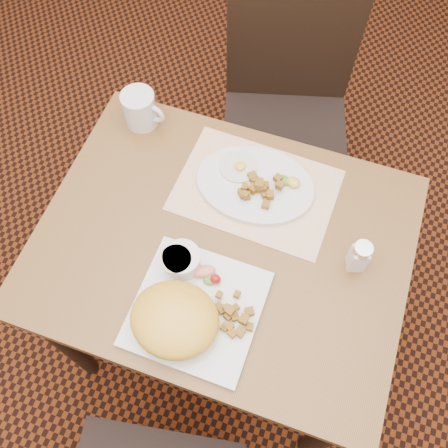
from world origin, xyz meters
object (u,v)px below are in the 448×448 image
chair_far (287,103)px  coffee_mug (141,109)px  table (223,259)px  plate_square (197,309)px  plate_oval (255,185)px  salt_shaker (359,256)px

chair_far → coffee_mug: bearing=33.0°
table → plate_square: size_ratio=3.21×
chair_far → coffee_mug: (-0.33, -0.38, 0.26)m
table → coffee_mug: (-0.33, 0.28, 0.16)m
table → plate_square: plate_square is taller
plate_oval → coffee_mug: size_ratio=2.53×
chair_far → plate_oval: bearing=77.3°
chair_far → salt_shaker: (0.32, -0.61, 0.26)m
table → chair_far: size_ratio=0.93×
plate_square → salt_shaker: size_ratio=2.80×
plate_oval → salt_shaker: salt_shaker is taller
plate_oval → salt_shaker: size_ratio=3.05×
plate_square → table: bearing=90.7°
chair_far → plate_square: bearing=74.3°
plate_square → plate_oval: 0.36m
table → salt_shaker: (0.32, 0.05, 0.16)m
chair_far → salt_shaker: size_ratio=9.70×
salt_shaker → coffee_mug: bearing=160.4°
coffee_mug → plate_oval: bearing=-15.7°
plate_oval → coffee_mug: (-0.36, 0.10, 0.04)m
coffee_mug → table: bearing=-39.8°
salt_shaker → table: bearing=-171.8°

